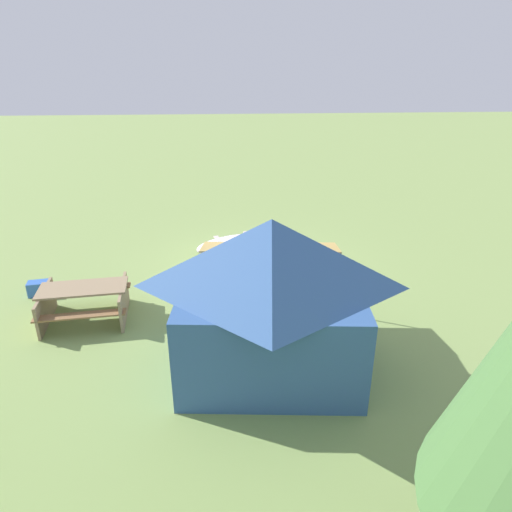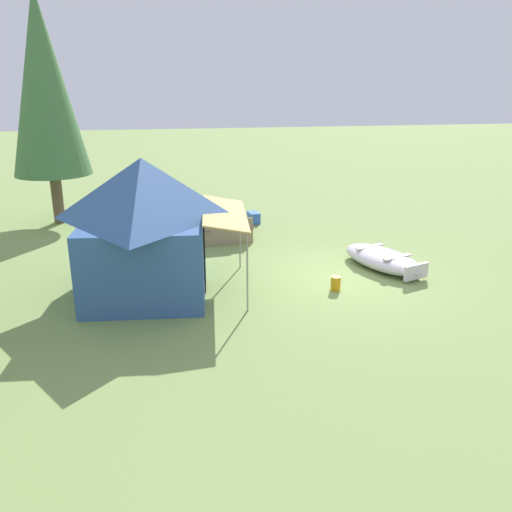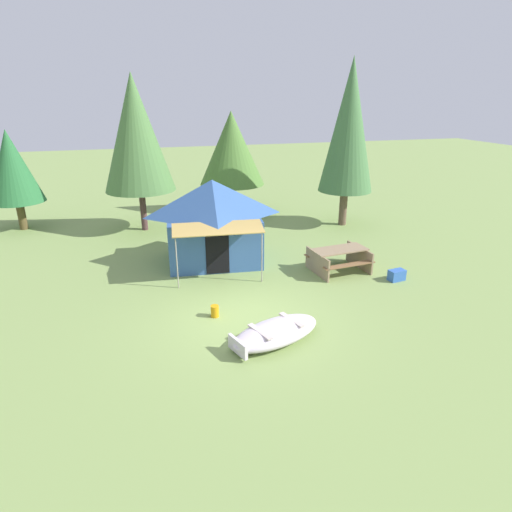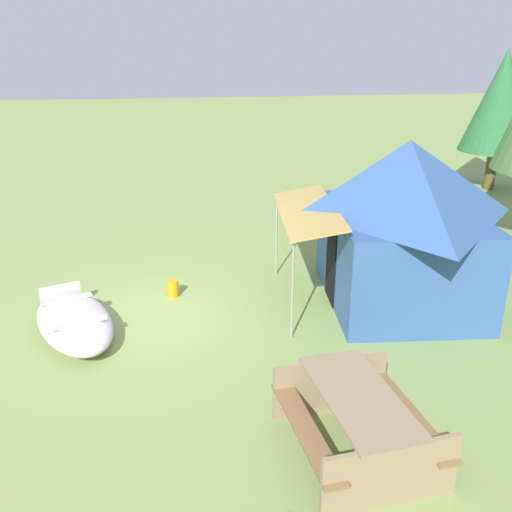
{
  "view_description": "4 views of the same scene",
  "coord_description": "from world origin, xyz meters",
  "px_view_note": "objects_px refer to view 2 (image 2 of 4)",
  "views": [
    {
      "loc": [
        0.73,
        11.05,
        5.23
      ],
      "look_at": [
        0.03,
        1.71,
        1.2
      ],
      "focal_mm": 31.83,
      "sensor_mm": 36.0,
      "label": 1
    },
    {
      "loc": [
        -11.22,
        3.81,
        4.44
      ],
      "look_at": [
        -0.36,
        1.84,
        0.76
      ],
      "focal_mm": 37.41,
      "sensor_mm": 36.0,
      "label": 2
    },
    {
      "loc": [
        -2.51,
        -9.9,
        5.58
      ],
      "look_at": [
        0.72,
        1.45,
        1.1
      ],
      "focal_mm": 30.0,
      "sensor_mm": 36.0,
      "label": 3
    },
    {
      "loc": [
        8.78,
        0.21,
        4.43
      ],
      "look_at": [
        -0.08,
        1.59,
        0.99
      ],
      "focal_mm": 39.3,
      "sensor_mm": 36.0,
      "label": 4
    }
  ],
  "objects_px": {
    "cooler_box": "(254,218)",
    "fuel_can": "(336,283)",
    "pine_tree_back_right": "(44,84)",
    "beached_rowboat": "(383,259)",
    "canvas_cabin_tent": "(145,224)",
    "picnic_table": "(221,221)"
  },
  "relations": [
    {
      "from": "cooler_box",
      "to": "fuel_can",
      "type": "xyz_separation_m",
      "value": [
        -6.03,
        -0.77,
        -0.01
      ]
    },
    {
      "from": "picnic_table",
      "to": "pine_tree_back_right",
      "type": "distance_m",
      "value": 6.76
    },
    {
      "from": "beached_rowboat",
      "to": "canvas_cabin_tent",
      "type": "height_order",
      "value": "canvas_cabin_tent"
    },
    {
      "from": "picnic_table",
      "to": "pine_tree_back_right",
      "type": "xyz_separation_m",
      "value": [
        2.61,
        4.94,
        3.8
      ]
    },
    {
      "from": "beached_rowboat",
      "to": "canvas_cabin_tent",
      "type": "relative_size",
      "value": 0.7
    },
    {
      "from": "beached_rowboat",
      "to": "cooler_box",
      "type": "xyz_separation_m",
      "value": [
        4.85,
        2.36,
        -0.07
      ]
    },
    {
      "from": "beached_rowboat",
      "to": "pine_tree_back_right",
      "type": "height_order",
      "value": "pine_tree_back_right"
    },
    {
      "from": "fuel_can",
      "to": "pine_tree_back_right",
      "type": "xyz_separation_m",
      "value": [
        7.2,
        6.94,
        4.13
      ]
    },
    {
      "from": "beached_rowboat",
      "to": "canvas_cabin_tent",
      "type": "bearing_deg",
      "value": 94.32
    },
    {
      "from": "cooler_box",
      "to": "beached_rowboat",
      "type": "bearing_deg",
      "value": -154.03
    },
    {
      "from": "picnic_table",
      "to": "canvas_cabin_tent",
      "type": "bearing_deg",
      "value": 152.08
    },
    {
      "from": "canvas_cabin_tent",
      "to": "fuel_can",
      "type": "height_order",
      "value": "canvas_cabin_tent"
    },
    {
      "from": "beached_rowboat",
      "to": "cooler_box",
      "type": "relative_size",
      "value": 5.07
    },
    {
      "from": "canvas_cabin_tent",
      "to": "cooler_box",
      "type": "relative_size",
      "value": 7.23
    },
    {
      "from": "canvas_cabin_tent",
      "to": "fuel_can",
      "type": "xyz_separation_m",
      "value": [
        -0.76,
        -4.03,
        -1.35
      ]
    },
    {
      "from": "canvas_cabin_tent",
      "to": "pine_tree_back_right",
      "type": "height_order",
      "value": "pine_tree_back_right"
    },
    {
      "from": "beached_rowboat",
      "to": "pine_tree_back_right",
      "type": "relative_size",
      "value": 0.37
    },
    {
      "from": "cooler_box",
      "to": "fuel_can",
      "type": "relative_size",
      "value": 1.63
    },
    {
      "from": "canvas_cabin_tent",
      "to": "pine_tree_back_right",
      "type": "relative_size",
      "value": 0.53
    },
    {
      "from": "cooler_box",
      "to": "canvas_cabin_tent",
      "type": "bearing_deg",
      "value": 148.24
    },
    {
      "from": "canvas_cabin_tent",
      "to": "picnic_table",
      "type": "distance_m",
      "value": 4.46
    },
    {
      "from": "fuel_can",
      "to": "pine_tree_back_right",
      "type": "distance_m",
      "value": 10.82
    }
  ]
}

